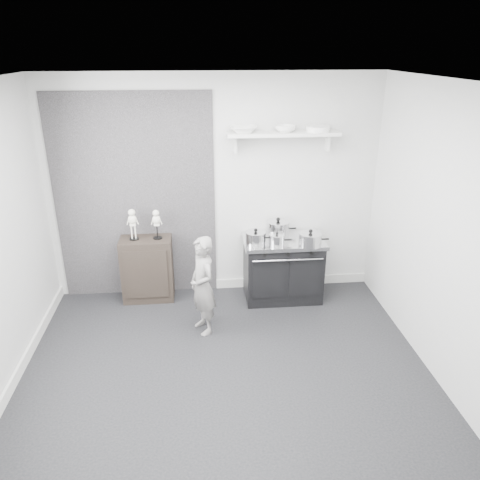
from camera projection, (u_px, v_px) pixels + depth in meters
name	position (u px, v px, depth m)	size (l,w,h in m)	color
ground	(226.00, 375.00, 4.53)	(4.00, 4.00, 0.00)	black
room_shell	(212.00, 211.00, 4.03)	(4.02, 3.62, 2.71)	silver
wall_shelf	(283.00, 135.00, 5.37)	(1.30, 0.26, 0.24)	silver
stove	(283.00, 268.00, 5.81)	(0.98, 0.61, 0.79)	black
side_cabinet	(148.00, 269.00, 5.78)	(0.62, 0.36, 0.80)	black
child	(203.00, 286.00, 5.04)	(0.41, 0.27, 1.12)	gray
pot_front_left	(256.00, 237.00, 5.52)	(0.33, 0.25, 0.19)	silver
pot_back_left	(278.00, 228.00, 5.75)	(0.37, 0.29, 0.23)	silver
pot_front_right	(310.00, 239.00, 5.46)	(0.36, 0.27, 0.20)	silver
pot_front_center	(277.00, 240.00, 5.49)	(0.27, 0.19, 0.16)	silver
skeleton_full	(133.00, 222.00, 5.53)	(0.12, 0.08, 0.44)	white
skeleton_torso	(157.00, 222.00, 5.56)	(0.12, 0.07, 0.42)	white
bowl_large	(243.00, 129.00, 5.30)	(0.31, 0.31, 0.08)	white
bowl_small	(285.00, 129.00, 5.34)	(0.24, 0.24, 0.08)	white
plate_stack	(318.00, 129.00, 5.38)	(0.28, 0.28, 0.06)	white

